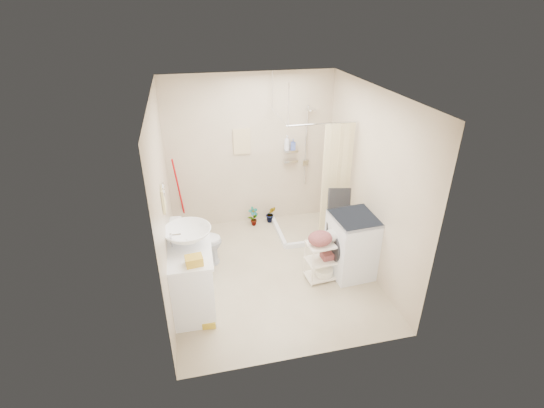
% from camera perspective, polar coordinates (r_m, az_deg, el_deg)
% --- Properties ---
extents(floor, '(3.20, 3.20, 0.00)m').
position_cam_1_polar(floor, '(5.89, 0.03, -9.77)').
color(floor, '#B9AA8A').
rests_on(floor, ground).
extents(ceiling, '(2.80, 3.20, 0.04)m').
position_cam_1_polar(ceiling, '(4.80, 0.03, 15.84)').
color(ceiling, silver).
rests_on(ceiling, ground).
extents(wall_back, '(2.80, 0.04, 2.60)m').
position_cam_1_polar(wall_back, '(6.66, -3.08, 7.51)').
color(wall_back, beige).
rests_on(wall_back, ground).
extents(wall_front, '(2.80, 0.04, 2.60)m').
position_cam_1_polar(wall_front, '(3.88, 5.38, -8.33)').
color(wall_front, beige).
rests_on(wall_front, ground).
extents(wall_left, '(0.04, 3.20, 2.60)m').
position_cam_1_polar(wall_left, '(5.12, -15.43, 0.12)').
color(wall_left, beige).
rests_on(wall_left, ground).
extents(wall_right, '(0.04, 3.20, 2.60)m').
position_cam_1_polar(wall_right, '(5.66, 13.99, 3.02)').
color(wall_right, beige).
rests_on(wall_right, ground).
extents(vanity, '(0.59, 1.03, 0.89)m').
position_cam_1_polar(vanity, '(5.17, -11.65, -10.29)').
color(vanity, white).
rests_on(vanity, ground).
extents(sink, '(0.62, 0.62, 0.20)m').
position_cam_1_polar(sink, '(4.95, -12.15, -4.50)').
color(sink, white).
rests_on(sink, vanity).
extents(counter_basket, '(0.21, 0.17, 0.11)m').
position_cam_1_polar(counter_basket, '(4.58, -11.22, -8.04)').
color(counter_basket, gold).
rests_on(counter_basket, vanity).
extents(floor_basket, '(0.25, 0.21, 0.13)m').
position_cam_1_polar(floor_basket, '(5.08, -9.10, -16.50)').
color(floor_basket, gold).
rests_on(floor_basket, ground).
extents(toilet, '(0.75, 0.46, 0.74)m').
position_cam_1_polar(toilet, '(5.97, -10.82, -5.43)').
color(toilet, silver).
rests_on(toilet, ground).
extents(mop, '(0.16, 0.16, 1.36)m').
position_cam_1_polar(mop, '(6.74, -13.61, 1.27)').
color(mop, '#B40308').
rests_on(mop, ground).
extents(potted_plant_a, '(0.22, 0.19, 0.36)m').
position_cam_1_polar(potted_plant_a, '(6.94, -2.71, -1.81)').
color(potted_plant_a, brown).
rests_on(potted_plant_a, ground).
extents(potted_plant_b, '(0.19, 0.16, 0.31)m').
position_cam_1_polar(potted_plant_b, '(7.05, -0.18, -1.46)').
color(potted_plant_b, brown).
rests_on(potted_plant_b, ground).
extents(hanging_towel, '(0.28, 0.03, 0.42)m').
position_cam_1_polar(hanging_towel, '(6.56, -4.40, 8.99)').
color(hanging_towel, beige).
rests_on(hanging_towel, wall_back).
extents(towel_ring, '(0.04, 0.22, 0.34)m').
position_cam_1_polar(towel_ring, '(4.86, -15.48, 0.87)').
color(towel_ring, '#DCCE88').
rests_on(towel_ring, wall_left).
extents(tp_holder, '(0.08, 0.12, 0.14)m').
position_cam_1_polar(tp_holder, '(5.44, -14.26, -5.04)').
color(tp_holder, white).
rests_on(tp_holder, wall_left).
extents(shower, '(1.10, 1.10, 2.10)m').
position_cam_1_polar(shower, '(6.45, 5.32, 4.36)').
color(shower, silver).
rests_on(shower, ground).
extents(shampoo_bottle_a, '(0.12, 0.12, 0.25)m').
position_cam_1_polar(shampoo_bottle_a, '(6.67, 2.16, 8.86)').
color(shampoo_bottle_a, silver).
rests_on(shampoo_bottle_a, shower).
extents(shampoo_bottle_b, '(0.10, 0.10, 0.18)m').
position_cam_1_polar(shampoo_bottle_b, '(6.70, 3.08, 8.62)').
color(shampoo_bottle_b, '#3D4E96').
rests_on(shampoo_bottle_b, shower).
extents(washing_machine, '(0.67, 0.69, 0.92)m').
position_cam_1_polar(washing_machine, '(5.77, 11.73, -5.77)').
color(washing_machine, silver).
rests_on(washing_machine, ground).
extents(laundry_rack, '(0.54, 0.35, 0.71)m').
position_cam_1_polar(laundry_rack, '(5.63, 7.64, -7.61)').
color(laundry_rack, white).
rests_on(laundry_rack, ground).
extents(ironing_board, '(0.36, 0.13, 1.24)m').
position_cam_1_polar(ironing_board, '(5.79, 9.49, -3.55)').
color(ironing_board, black).
rests_on(ironing_board, ground).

